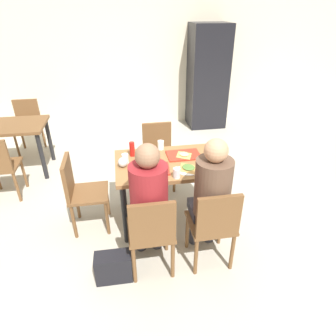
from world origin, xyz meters
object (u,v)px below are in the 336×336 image
soda_can (211,153)px  paper_plate_center (150,154)px  pizza_slice_c (148,153)px  paper_plate_near_edge (188,170)px  chair_near_left (152,231)px  person_in_brown_jacket (211,191)px  handbag (114,267)px  background_chair_far (28,122)px  chair_left_end (80,189)px  pizza_slice_b (184,155)px  condiment_bottle (132,149)px  plastic_cup_c (125,159)px  chair_far_side (158,151)px  tray_red_near (151,169)px  plastic_cup_b (177,173)px  background_table (13,133)px  pizza_slice_a (151,169)px  main_table (168,170)px  person_in_red (149,198)px  pizza_slice_d (188,168)px  chair_near_right (214,223)px  plastic_cup_a (161,145)px  foil_bundle (123,162)px  tray_red_far (184,155)px

soda_can → paper_plate_center: bearing=163.3°
pizza_slice_c → paper_plate_near_edge: bearing=-50.6°
chair_near_left → person_in_brown_jacket: bearing=14.3°
handbag → background_chair_far: (-1.33, 2.96, 0.35)m
paper_plate_center → paper_plate_near_edge: (0.33, -0.42, 0.00)m
chair_near_left → chair_left_end: size_ratio=1.00×
pizza_slice_b → paper_plate_near_edge: bearing=-95.2°
condiment_bottle → paper_plate_center: bearing=0.0°
plastic_cup_c → paper_plate_center: bearing=29.0°
chair_far_side → soda_can: (0.47, -0.75, 0.30)m
chair_far_side → tray_red_near: 0.95m
chair_far_side → plastic_cup_b: (0.03, -1.09, 0.28)m
background_table → paper_plate_center: bearing=-34.7°
tray_red_near → handbag: size_ratio=1.12×
tray_red_near → pizza_slice_a: (-0.01, -0.03, 0.02)m
main_table → background_table: bearing=143.5°
soda_can → chair_far_side: bearing=122.1°
person_in_red → person_in_brown_jacket: 0.55m
soda_can → plastic_cup_c: bearing=177.6°
paper_plate_center → pizza_slice_d: (0.34, -0.40, 0.01)m
chair_near_left → chair_near_right: size_ratio=1.00×
main_table → handbag: bearing=-128.7°
condiment_bottle → handbag: condiment_bottle is taller
pizza_slice_a → background_chair_far: 2.93m
background_table → main_table: bearing=-36.5°
chair_near_left → chair_near_right: (0.55, 0.00, 0.00)m
tray_red_near → main_table: bearing=34.7°
paper_plate_center → handbag: paper_plate_center is taller
chair_near_left → plastic_cup_a: bearing=77.2°
person_in_brown_jacket → pizza_slice_c: bearing=118.8°
paper_plate_near_edge → handbag: (-0.79, -0.57, -0.59)m
paper_plate_near_edge → foil_bundle: 0.66m
person_in_red → background_table: person_in_red is taller
main_table → pizza_slice_d: bearing=-46.4°
chair_far_side → pizza_slice_c: size_ratio=3.50×
main_table → chair_far_side: size_ratio=1.30×
paper_plate_near_edge → soda_can: 0.38m
tray_red_far → person_in_red: bearing=-122.3°
chair_near_right → paper_plate_center: (-0.44, 0.98, 0.24)m
chair_far_side → plastic_cup_a: 0.53m
paper_plate_center → chair_far_side: bearing=73.4°
person_in_brown_jacket → paper_plate_near_edge: (-0.11, 0.42, -0.01)m
foil_bundle → handbag: size_ratio=0.31×
person_in_brown_jacket → chair_near_left: bearing=-165.7°
plastic_cup_a → tray_red_far: bearing=-43.6°
plastic_cup_a → background_chair_far: size_ratio=0.12×
person_in_brown_jacket → plastic_cup_a: 1.00m
tray_red_far → chair_far_side: bearing=106.5°
soda_can → pizza_slice_b: bearing=164.9°
plastic_cup_b → condiment_bottle: (-0.39, 0.53, 0.03)m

